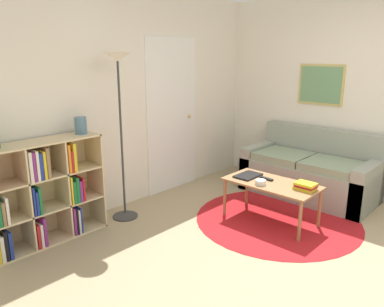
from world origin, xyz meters
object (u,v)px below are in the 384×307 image
(couch, at_px, (311,173))
(laptop, at_px, (248,176))
(floor_lamp, at_px, (119,86))
(bowl, at_px, (260,182))
(vase_on_shelf, at_px, (81,126))
(bookshelf, at_px, (37,195))
(coffee_table, at_px, (271,186))

(couch, distance_m, laptop, 1.14)
(floor_lamp, height_order, bowl, floor_lamp)
(vase_on_shelf, bearing_deg, floor_lamp, -16.24)
(laptop, bearing_deg, couch, -13.65)
(bookshelf, relative_size, coffee_table, 1.16)
(bookshelf, relative_size, bowl, 10.15)
(vase_on_shelf, bearing_deg, bowl, -45.61)
(couch, bearing_deg, coffee_table, -177.46)
(coffee_table, bearing_deg, laptop, 90.82)
(bookshelf, bearing_deg, floor_lamp, -7.60)
(coffee_table, xyz_separation_m, bowl, (-0.15, 0.05, 0.07))
(bowl, xyz_separation_m, vase_on_shelf, (-1.33, 1.36, 0.64))
(bookshelf, relative_size, couch, 0.72)
(couch, bearing_deg, bookshelf, 156.22)
(bowl, bearing_deg, floor_lamp, 126.44)
(bowl, bearing_deg, couch, -0.09)
(bookshelf, relative_size, laptop, 3.72)
(floor_lamp, xyz_separation_m, coffee_table, (1.06, -1.28, -1.10))
(laptop, bearing_deg, bookshelf, 151.24)
(laptop, relative_size, bowl, 2.73)
(coffee_table, xyz_separation_m, laptop, (-0.00, 0.31, 0.06))
(floor_lamp, height_order, vase_on_shelf, floor_lamp)
(couch, xyz_separation_m, laptop, (-1.09, 0.27, 0.17))
(laptop, distance_m, vase_on_shelf, 1.95)
(coffee_table, relative_size, laptop, 3.22)
(couch, height_order, laptop, couch)
(couch, relative_size, bowl, 14.17)
(bookshelf, distance_m, couch, 3.39)
(floor_lamp, xyz_separation_m, couch, (2.15, -1.24, -1.21))
(couch, relative_size, vase_on_shelf, 9.38)
(bookshelf, xyz_separation_m, bowl, (1.86, -1.36, -0.02))
(floor_lamp, relative_size, bowl, 15.77)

